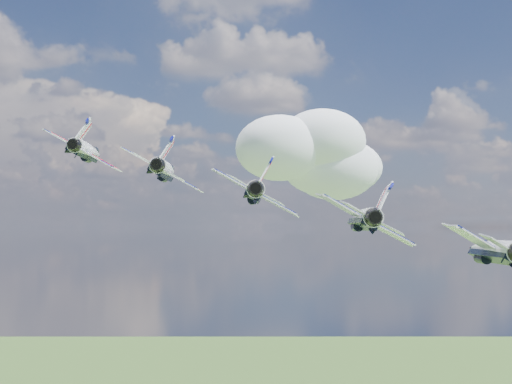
{
  "coord_description": "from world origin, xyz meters",
  "views": [
    {
      "loc": [
        -21.18,
        -70.32,
        153.44
      ],
      "look_at": [
        -9.12,
        1.9,
        157.08
      ],
      "focal_mm": 50.0,
      "sensor_mm": 36.0,
      "label": 1
    }
  ],
  "objects": [
    {
      "name": "jet_3",
      "position": [
        -0.09,
        -5.71,
        154.29
      ],
      "size": [
        12.54,
        15.56,
        8.22
      ],
      "primitive_type": null,
      "rotation": [
        0.0,
        0.5,
        -0.17
      ],
      "color": "white"
    },
    {
      "name": "jet_4",
      "position": [
        8.94,
        -13.32,
        151.5
      ],
      "size": [
        12.54,
        15.56,
        8.22
      ],
      "primitive_type": null,
      "rotation": [
        0.0,
        0.5,
        -0.17
      ],
      "color": "white"
    },
    {
      "name": "jet_1",
      "position": [
        -18.14,
        9.52,
        159.87
      ],
      "size": [
        12.54,
        15.56,
        8.22
      ],
      "primitive_type": null,
      "rotation": [
        0.0,
        0.5,
        -0.17
      ],
      "color": "silver"
    },
    {
      "name": "cloud_far",
      "position": [
        32.11,
        171.14,
        177.87
      ],
      "size": [
        54.82,
        43.07,
        21.54
      ],
      "primitive_type": "ellipsoid",
      "color": "white"
    },
    {
      "name": "jet_2",
      "position": [
        -9.12,
        1.9,
        157.08
      ],
      "size": [
        12.54,
        15.56,
        8.22
      ],
      "primitive_type": null,
      "rotation": [
        0.0,
        0.5,
        -0.17
      ],
      "color": "white"
    },
    {
      "name": "jet_0",
      "position": [
        -27.17,
        17.13,
        162.66
      ],
      "size": [
        12.54,
        15.56,
        8.22
      ],
      "primitive_type": null,
      "rotation": [
        0.0,
        0.5,
        -0.17
      ],
      "color": "white"
    }
  ]
}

